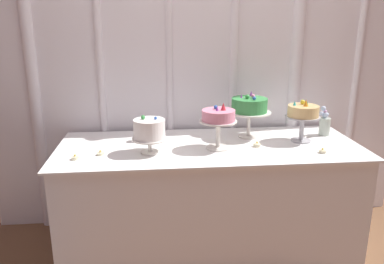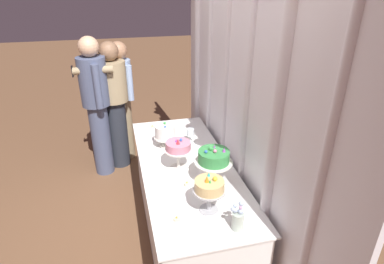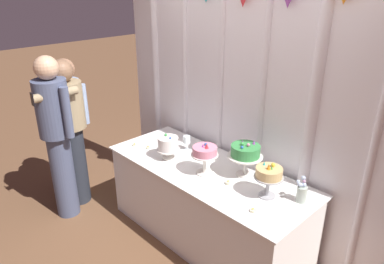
% 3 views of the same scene
% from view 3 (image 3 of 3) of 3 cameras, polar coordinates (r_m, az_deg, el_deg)
% --- Properties ---
extents(ground_plane, '(24.00, 24.00, 0.00)m').
position_cam_3_polar(ground_plane, '(3.77, 1.05, -16.77)').
color(ground_plane, brown).
extents(draped_curtain, '(3.29, 0.16, 2.82)m').
position_cam_3_polar(draped_curtain, '(3.44, 7.78, 7.10)').
color(draped_curtain, white).
rests_on(draped_curtain, ground_plane).
extents(cake_table, '(2.07, 0.82, 0.78)m').
position_cam_3_polar(cake_table, '(3.59, 2.24, -11.24)').
color(cake_table, white).
rests_on(cake_table, ground_plane).
extents(cake_display_leftmost, '(0.23, 0.23, 0.25)m').
position_cam_3_polar(cake_display_leftmost, '(3.50, -3.79, -1.95)').
color(cake_display_leftmost, silver).
rests_on(cake_display_leftmost, cake_table).
extents(cake_display_midleft, '(0.25, 0.25, 0.31)m').
position_cam_3_polar(cake_display_midleft, '(3.21, 2.02, -3.31)').
color(cake_display_midleft, silver).
rests_on(cake_display_midleft, cake_table).
extents(cake_display_midright, '(0.32, 0.32, 0.33)m').
position_cam_3_polar(cake_display_midright, '(3.21, 8.42, -3.17)').
color(cake_display_midright, silver).
rests_on(cake_display_midright, cake_table).
extents(cake_display_rightmost, '(0.24, 0.24, 0.31)m').
position_cam_3_polar(cake_display_rightmost, '(2.95, 12.02, -6.56)').
color(cake_display_rightmost, '#B2B2B7').
rests_on(cake_display_rightmost, cake_table).
extents(wine_glass, '(0.08, 0.08, 0.15)m').
position_cam_3_polar(wine_glass, '(3.69, -0.84, -1.24)').
color(wine_glass, silver).
rests_on(wine_glass, cake_table).
extents(flower_vase, '(0.09, 0.09, 0.22)m').
position_cam_3_polar(flower_vase, '(3.01, 16.91, -9.02)').
color(flower_vase, '#B2C1B2').
rests_on(flower_vase, cake_table).
extents(tealight_far_left, '(0.05, 0.05, 0.03)m').
position_cam_3_polar(tealight_far_left, '(3.86, -9.05, -2.06)').
color(tealight_far_left, beige).
rests_on(tealight_far_left, cake_table).
extents(tealight_near_left, '(0.05, 0.05, 0.03)m').
position_cam_3_polar(tealight_near_left, '(3.79, -6.93, -2.45)').
color(tealight_near_left, beige).
rests_on(tealight_near_left, cake_table).
extents(tealight_near_right, '(0.05, 0.05, 0.04)m').
position_cam_3_polar(tealight_near_right, '(3.15, 5.71, -7.98)').
color(tealight_near_right, beige).
rests_on(tealight_near_right, cake_table).
extents(tealight_far_right, '(0.05, 0.05, 0.03)m').
position_cam_3_polar(tealight_far_right, '(2.85, 9.59, -12.10)').
color(tealight_far_right, beige).
rests_on(tealight_far_right, cake_table).
extents(guest_man_dark_suit, '(0.39, 0.39, 1.63)m').
position_cam_3_polar(guest_man_dark_suit, '(4.34, -18.53, 1.73)').
color(guest_man_dark_suit, '#9E8966').
rests_on(guest_man_dark_suit, ground_plane).
extents(guest_girl_blue_dress, '(0.53, 0.62, 1.67)m').
position_cam_3_polar(guest_girl_blue_dress, '(4.14, -18.79, 0.51)').
color(guest_girl_blue_dress, '#282D38').
rests_on(guest_girl_blue_dress, ground_plane).
extents(guest_man_pink_jacket, '(0.49, 0.40, 1.76)m').
position_cam_3_polar(guest_man_pink_jacket, '(3.91, -20.57, -0.09)').
color(guest_man_pink_jacket, '#4C5675').
rests_on(guest_man_pink_jacket, ground_plane).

